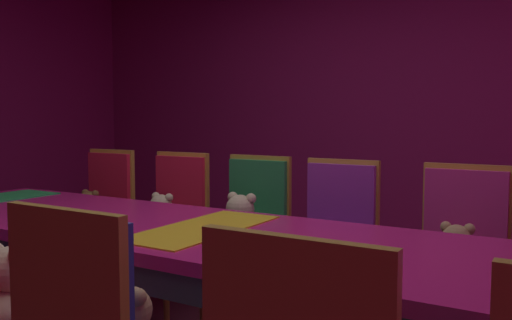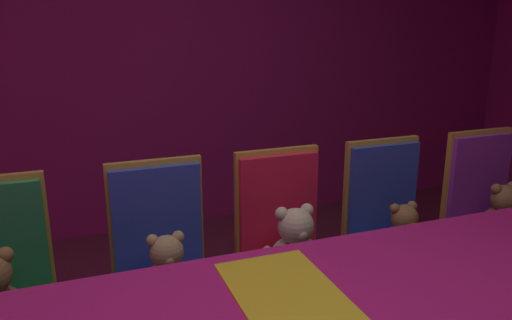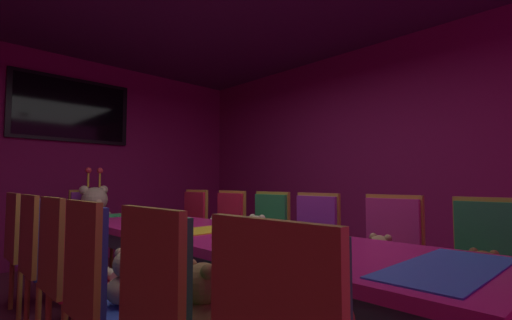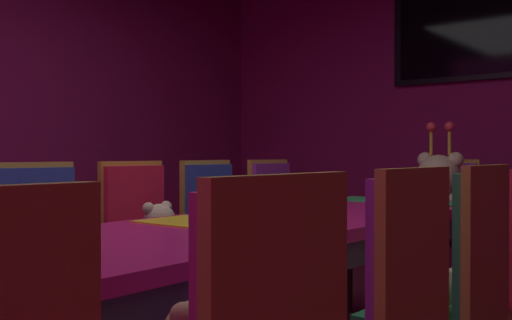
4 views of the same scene
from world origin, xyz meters
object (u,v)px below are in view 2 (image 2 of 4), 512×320
(chair_left_2, at_px, (161,252))
(chair_left_3, at_px, (283,234))
(teddy_left_5, at_px, (504,215))
(chair_left_5, at_px, (483,203))
(teddy_left_4, at_px, (404,233))
(teddy_left_2, at_px, (168,271))
(teddy_left_3, at_px, (296,247))
(chair_left_4, at_px, (387,218))

(chair_left_2, distance_m, chair_left_3, 0.56)
(teddy_left_5, bearing_deg, chair_left_5, -180.00)
(teddy_left_4, height_order, chair_left_5, chair_left_5)
(teddy_left_2, distance_m, chair_left_5, 1.74)
(teddy_left_2, height_order, teddy_left_3, teddy_left_3)
(chair_left_2, distance_m, teddy_left_2, 0.14)
(chair_left_2, xyz_separation_m, chair_left_3, (0.01, 0.56, 0.00))
(chair_left_4, distance_m, teddy_left_4, 0.14)
(chair_left_2, bearing_deg, chair_left_3, 88.78)
(chair_left_4, xyz_separation_m, teddy_left_5, (0.15, 0.61, -0.01))
(teddy_left_2, height_order, chair_left_3, chair_left_3)
(chair_left_2, relative_size, chair_left_3, 1.00)
(teddy_left_4, bearing_deg, chair_left_2, -97.91)
(teddy_left_2, bearing_deg, chair_left_3, 103.16)
(chair_left_5, bearing_deg, teddy_left_5, 0.00)
(chair_left_5, distance_m, teddy_left_5, 0.14)
(chair_left_5, bearing_deg, chair_left_4, -90.68)
(chair_left_2, distance_m, chair_left_4, 1.13)
(chair_left_3, relative_size, chair_left_5, 1.00)
(chair_left_4, relative_size, chair_left_5, 1.00)
(teddy_left_5, bearing_deg, chair_left_2, -95.46)
(chair_left_4, height_order, teddy_left_4, chair_left_4)
(chair_left_3, bearing_deg, teddy_left_2, -76.84)
(chair_left_2, relative_size, chair_left_4, 1.00)
(chair_left_5, bearing_deg, chair_left_3, -90.48)
(teddy_left_2, distance_m, teddy_left_3, 0.56)
(teddy_left_3, height_order, teddy_left_4, teddy_left_3)
(chair_left_2, height_order, chair_left_4, same)
(teddy_left_3, relative_size, chair_left_4, 0.35)
(teddy_left_3, bearing_deg, teddy_left_4, 90.15)
(teddy_left_4, xyz_separation_m, teddy_left_5, (0.01, 0.61, 0.01))
(chair_left_4, bearing_deg, chair_left_3, -90.27)
(chair_left_3, distance_m, teddy_left_4, 0.59)
(chair_left_5, relative_size, teddy_left_5, 3.20)
(teddy_left_3, distance_m, chair_left_4, 0.59)
(teddy_left_3, bearing_deg, teddy_left_5, 89.62)
(teddy_left_2, distance_m, teddy_left_5, 1.74)
(teddy_left_3, distance_m, teddy_left_4, 0.57)
(teddy_left_4, bearing_deg, chair_left_5, 102.47)
(teddy_left_5, bearing_deg, teddy_left_4, -90.87)
(teddy_left_5, bearing_deg, chair_left_4, -103.94)
(teddy_left_2, relative_size, chair_left_5, 0.30)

